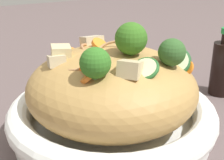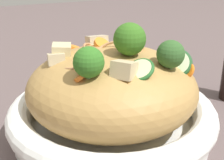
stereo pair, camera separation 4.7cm
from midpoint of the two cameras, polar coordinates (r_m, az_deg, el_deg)
name	(u,v)px [view 2 (the right image)]	position (r m, az deg, el deg)	size (l,w,h in m)	color
ground_plane	(112,132)	(0.51, 2.67, -9.62)	(3.00, 3.00, 0.00)	#5A4B4A
serving_bowl	(112,116)	(0.50, 2.73, -6.75)	(0.33, 0.33, 0.06)	white
noodle_heap	(112,87)	(0.47, 2.82, -1.38)	(0.26, 0.26, 0.13)	#AF8548
broccoli_florets	(130,50)	(0.41, 6.61, 5.46)	(0.09, 0.16, 0.07)	#9AB673
carrot_coins	(111,56)	(0.46, 2.84, 4.39)	(0.19, 0.18, 0.05)	orange
zucchini_slices	(146,59)	(0.47, 9.21, 3.74)	(0.22, 0.13, 0.04)	beige
chicken_chunks	(87,53)	(0.46, -1.83, 5.08)	(0.19, 0.12, 0.03)	#C4B48E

